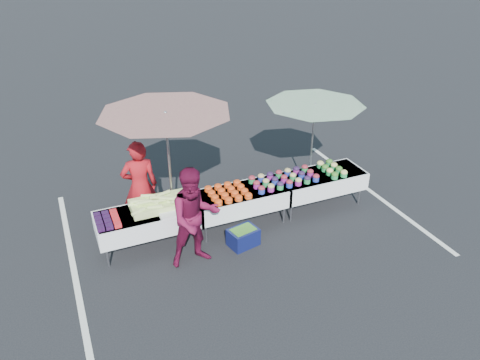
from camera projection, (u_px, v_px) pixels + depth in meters
name	position (u px, v px, depth m)	size (l,w,h in m)	color
ground	(240.00, 224.00, 9.31)	(80.00, 80.00, 0.00)	black
stripe_left	(73.00, 265.00, 8.20)	(0.10, 5.00, 0.00)	silver
stripe_right	(371.00, 192.00, 10.43)	(0.10, 5.00, 0.00)	silver
table_left	(148.00, 219.00, 8.41)	(1.86, 0.81, 0.75)	white
table_center	(240.00, 199.00, 9.03)	(1.86, 0.81, 0.75)	white
table_right	(320.00, 181.00, 9.66)	(1.86, 0.81, 0.75)	white
berry_punnets	(107.00, 220.00, 8.01)	(0.40, 0.54, 0.08)	black
corn_pile	(160.00, 203.00, 8.41)	(1.16, 0.57, 0.26)	#C1D86F
plastic_bags	(168.00, 215.00, 8.18)	(0.30, 0.25, 0.05)	white
carrot_bowls	(228.00, 192.00, 8.83)	(0.75, 0.69, 0.11)	#DB4E18
potato_cups	(284.00, 178.00, 9.24)	(1.34, 0.58, 0.16)	#2437AA
bean_baskets	(332.00, 169.00, 9.63)	(0.36, 0.68, 0.15)	#249348
vendor	(140.00, 186.00, 8.78)	(0.67, 0.44, 1.84)	maroon
customer	(195.00, 218.00, 7.86)	(0.89, 0.69, 1.83)	#5B0D2C
umbrella_left	(166.00, 123.00, 8.15)	(2.50, 2.50, 2.42)	black
umbrella_right	(315.00, 112.00, 9.52)	(2.33, 2.33, 2.08)	black
storage_bin	(243.00, 237.00, 8.63)	(0.60, 0.49, 0.35)	#0D1343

